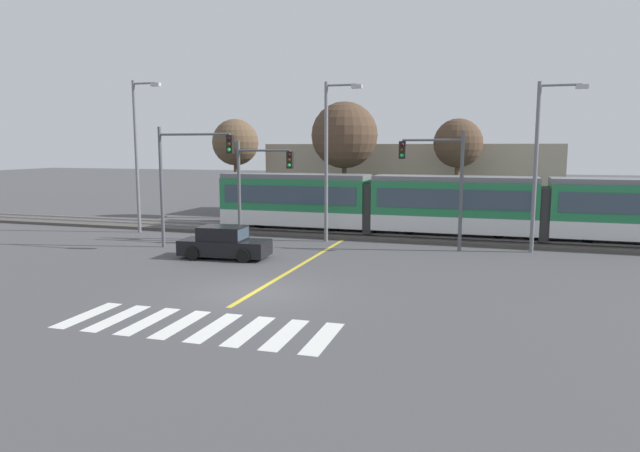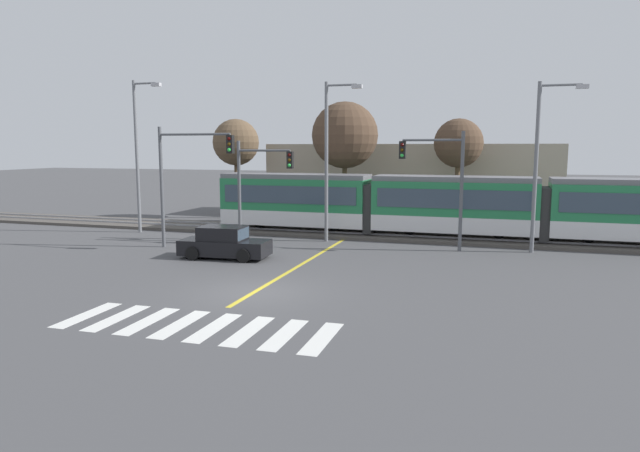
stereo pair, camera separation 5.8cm
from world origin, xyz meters
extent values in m
plane|color=#474749|center=(0.00, 0.00, 0.00)|extent=(200.00, 200.00, 0.00)
cube|color=#4C4742|center=(0.00, 14.28, 0.09)|extent=(120.00, 4.00, 0.18)
cube|color=#939399|center=(0.00, 13.56, 0.23)|extent=(120.00, 0.08, 0.10)
cube|color=#939399|center=(0.00, 15.00, 0.23)|extent=(120.00, 0.08, 0.10)
cube|color=silver|center=(-3.56, 14.28, 0.98)|extent=(9.00, 2.60, 0.90)
cube|color=#237A47|center=(-3.56, 14.28, 2.38)|extent=(9.00, 2.60, 1.90)
cube|color=#384756|center=(-3.56, 12.96, 2.43)|extent=(8.28, 0.04, 1.04)
cube|color=slate|center=(-3.56, 14.28, 3.47)|extent=(9.00, 2.39, 0.28)
cylinder|color=black|center=(-1.09, 14.28, 0.53)|extent=(0.70, 0.20, 0.70)
cylinder|color=black|center=(-6.04, 14.28, 0.53)|extent=(0.70, 0.20, 0.70)
cube|color=silver|center=(5.94, 14.28, 0.98)|extent=(9.00, 2.60, 0.90)
cube|color=#237A47|center=(5.94, 14.28, 2.38)|extent=(9.00, 2.60, 1.90)
cube|color=#384756|center=(5.94, 12.96, 2.43)|extent=(8.28, 0.04, 1.04)
cube|color=slate|center=(5.94, 14.28, 3.47)|extent=(9.00, 2.39, 0.28)
cylinder|color=black|center=(8.41, 14.28, 0.53)|extent=(0.70, 0.20, 0.70)
cylinder|color=black|center=(3.46, 14.28, 0.53)|extent=(0.70, 0.20, 0.70)
cylinder|color=black|center=(12.96, 14.28, 0.53)|extent=(0.70, 0.20, 0.70)
cube|color=#2D2D2D|center=(1.19, 14.28, 1.68)|extent=(0.50, 2.34, 2.80)
cube|color=#2D2D2D|center=(10.69, 14.28, 1.68)|extent=(0.50, 2.34, 2.80)
cube|color=silver|center=(-3.85, -4.19, 0.00)|extent=(0.61, 2.81, 0.01)
cube|color=silver|center=(-2.75, -4.18, 0.00)|extent=(0.61, 2.81, 0.01)
cube|color=silver|center=(-1.65, -4.16, 0.00)|extent=(0.61, 2.81, 0.01)
cube|color=silver|center=(-0.55, -4.14, 0.00)|extent=(0.61, 2.81, 0.01)
cube|color=silver|center=(0.55, -4.12, 0.00)|extent=(0.61, 2.81, 0.01)
cube|color=silver|center=(1.65, -4.10, 0.00)|extent=(0.61, 2.81, 0.01)
cube|color=silver|center=(2.75, -4.09, 0.00)|extent=(0.61, 2.81, 0.01)
cube|color=silver|center=(3.85, -4.07, 0.00)|extent=(0.61, 2.81, 0.01)
cube|color=gold|center=(0.00, 5.07, 0.00)|extent=(0.20, 14.41, 0.01)
cube|color=black|center=(-3.96, 5.50, 0.52)|extent=(4.30, 1.98, 0.72)
cube|color=black|center=(-4.06, 5.50, 1.20)|extent=(2.20, 1.66, 0.64)
cube|color=#384756|center=(-3.06, 5.56, 1.20)|extent=(0.20, 1.43, 0.52)
cube|color=#384756|center=(-4.11, 6.28, 1.20)|extent=(1.78, 0.16, 0.48)
cylinder|color=black|center=(-2.76, 6.44, 0.32)|extent=(0.65, 0.26, 0.64)
cylinder|color=black|center=(-2.65, 4.74, 0.32)|extent=(0.65, 0.26, 0.64)
cylinder|color=black|center=(-5.28, 6.27, 0.32)|extent=(0.65, 0.26, 0.64)
cylinder|color=black|center=(-5.16, 4.57, 0.32)|extent=(0.65, 0.26, 0.64)
cylinder|color=#515459|center=(-8.45, 7.28, 3.13)|extent=(0.18, 0.18, 6.27)
cylinder|color=#515459|center=(-6.45, 7.28, 5.87)|extent=(4.00, 0.12, 0.12)
cube|color=black|center=(-4.45, 7.28, 5.37)|extent=(0.32, 0.28, 0.90)
sphere|color=#360605|center=(-4.45, 7.13, 5.64)|extent=(0.18, 0.18, 0.18)
sphere|color=#3A2706|center=(-4.45, 7.13, 5.37)|extent=(0.18, 0.18, 0.18)
sphere|color=green|center=(-4.45, 7.13, 5.10)|extent=(0.18, 0.18, 0.18)
cylinder|color=#515459|center=(6.54, 10.73, 3.01)|extent=(0.18, 0.18, 6.02)
cylinder|color=#515459|center=(5.04, 10.73, 5.58)|extent=(3.00, 0.12, 0.12)
cube|color=black|center=(3.54, 10.73, 5.08)|extent=(0.32, 0.28, 0.90)
sphere|color=#360605|center=(3.54, 10.58, 5.35)|extent=(0.18, 0.18, 0.18)
sphere|color=#3A2706|center=(3.54, 10.58, 5.08)|extent=(0.18, 0.18, 0.18)
sphere|color=green|center=(3.54, 10.58, 4.81)|extent=(0.18, 0.18, 0.18)
cylinder|color=#515459|center=(-5.30, 9.97, 2.78)|extent=(0.18, 0.18, 5.57)
cylinder|color=#515459|center=(-3.80, 9.97, 5.05)|extent=(3.00, 0.12, 0.12)
cube|color=black|center=(-2.30, 9.97, 4.55)|extent=(0.32, 0.28, 0.90)
sphere|color=#360605|center=(-2.30, 9.82, 4.82)|extent=(0.18, 0.18, 0.18)
sphere|color=#3A2706|center=(-2.30, 9.82, 4.55)|extent=(0.18, 0.18, 0.18)
sphere|color=green|center=(-2.30, 9.82, 4.28)|extent=(0.18, 0.18, 0.18)
cylinder|color=slate|center=(-12.79, 11.41, 4.59)|extent=(0.20, 0.20, 9.19)
cylinder|color=slate|center=(-12.02, 11.41, 8.99)|extent=(1.54, 0.12, 0.12)
cube|color=#B2B2B7|center=(-11.25, 11.41, 8.89)|extent=(0.56, 0.28, 0.20)
cylinder|color=slate|center=(-0.79, 11.60, 4.36)|extent=(0.20, 0.20, 8.73)
cylinder|color=slate|center=(0.06, 11.60, 8.53)|extent=(1.70, 0.12, 0.12)
cube|color=#B2B2B7|center=(0.91, 11.60, 8.43)|extent=(0.56, 0.28, 0.20)
cylinder|color=slate|center=(10.01, 11.45, 4.18)|extent=(0.20, 0.20, 8.37)
cylinder|color=slate|center=(10.95, 11.45, 8.17)|extent=(1.88, 0.12, 0.12)
cube|color=#B2B2B7|center=(11.89, 11.45, 8.07)|extent=(0.56, 0.28, 0.20)
cylinder|color=brown|center=(-10.11, 19.60, 2.45)|extent=(0.32, 0.32, 4.90)
sphere|color=brown|center=(-10.11, 19.60, 5.58)|extent=(3.36, 3.36, 3.36)
cylinder|color=brown|center=(-1.47, 18.00, 2.57)|extent=(0.32, 0.32, 5.13)
sphere|color=#4C3828|center=(-1.47, 18.00, 6.00)|extent=(4.35, 4.35, 4.35)
cylinder|color=brown|center=(5.73, 19.26, 2.43)|extent=(0.32, 0.32, 4.85)
sphere|color=#4C3828|center=(5.73, 19.26, 5.48)|extent=(3.14, 3.14, 3.14)
cube|color=tan|center=(1.96, 24.53, 2.72)|extent=(21.04, 6.00, 5.45)
camera|label=1|loc=(8.31, -18.54, 5.24)|focal=32.00mm
camera|label=2|loc=(8.37, -18.53, 5.24)|focal=32.00mm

